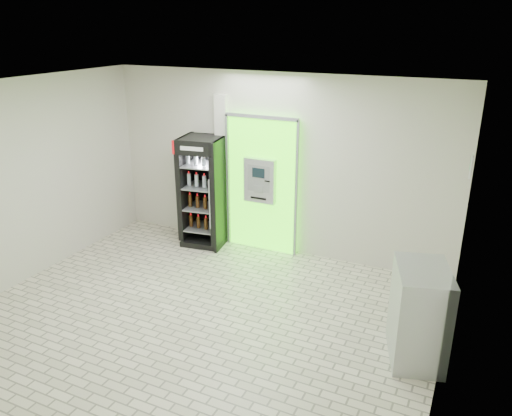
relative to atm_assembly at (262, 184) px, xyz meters
The scene contains 7 objects.
ground 2.69m from the atm_assembly, 85.26° to the right, with size 6.00×6.00×0.00m, color beige.
room_shell 2.51m from the atm_assembly, 85.26° to the right, with size 6.00×6.00×6.00m.
atm_assembly is the anchor object (origin of this frame).
pillar 0.79m from the atm_assembly, behind, with size 0.22×0.11×2.60m.
beverage_cooler 1.06m from the atm_assembly, 166.73° to the right, with size 0.81×0.76×1.92m.
steel_cabinet 3.58m from the atm_assembly, 34.68° to the right, with size 0.81×0.99×1.15m.
exit_sign 3.48m from the atm_assembly, 17.65° to the right, with size 0.02×0.22×0.26m.
Camera 1 is at (3.12, -4.85, 3.73)m, focal length 35.00 mm.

